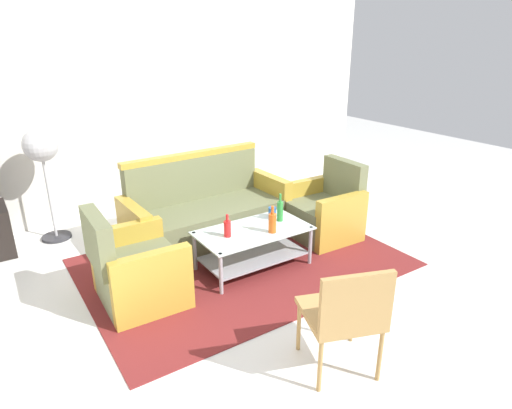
% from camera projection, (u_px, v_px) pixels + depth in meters
% --- Properties ---
extents(ground_plane, '(14.00, 14.00, 0.00)m').
position_uv_depth(ground_plane, '(311.00, 302.00, 3.84)').
color(ground_plane, white).
extents(wall_back, '(6.52, 0.12, 2.80)m').
position_uv_depth(wall_back, '(164.00, 99.00, 5.72)').
color(wall_back, silver).
rests_on(wall_back, ground).
extents(rug, '(3.07, 2.14, 0.01)m').
position_uv_depth(rug, '(243.00, 262.00, 4.50)').
color(rug, maroon).
rests_on(rug, ground).
extents(couch, '(1.83, 0.80, 0.96)m').
position_uv_depth(couch, '(206.00, 214.00, 4.88)').
color(couch, '#6B704C').
rests_on(couch, rug).
extents(armchair_left, '(0.72, 0.78, 0.85)m').
position_uv_depth(armchair_left, '(136.00, 271.00, 3.76)').
color(armchair_left, '#6B704C').
rests_on(armchair_left, rug).
extents(armchair_right, '(0.72, 0.78, 0.85)m').
position_uv_depth(armchair_right, '(324.00, 212.00, 5.01)').
color(armchair_right, '#6B704C').
rests_on(armchair_right, rug).
extents(coffee_table, '(1.10, 0.60, 0.40)m').
position_uv_depth(coffee_table, '(253.00, 243.00, 4.32)').
color(coffee_table, silver).
rests_on(coffee_table, rug).
extents(bottle_orange, '(0.08, 0.08, 0.27)m').
position_uv_depth(bottle_orange, '(272.00, 222.00, 4.18)').
color(bottle_orange, '#D85919').
rests_on(bottle_orange, coffee_table).
extents(bottle_green, '(0.06, 0.06, 0.29)m').
position_uv_depth(bottle_green, '(280.00, 211.00, 4.44)').
color(bottle_green, '#2D8C38').
rests_on(bottle_green, coffee_table).
extents(bottle_red, '(0.07, 0.07, 0.22)m').
position_uv_depth(bottle_red, '(227.00, 228.00, 4.09)').
color(bottle_red, red).
rests_on(bottle_red, coffee_table).
extents(cup, '(0.08, 0.08, 0.10)m').
position_uv_depth(cup, '(272.00, 212.00, 4.56)').
color(cup, '#2659A5').
rests_on(cup, coffee_table).
extents(pedestal_fan, '(0.36, 0.36, 1.27)m').
position_uv_depth(pedestal_fan, '(41.00, 152.00, 4.68)').
color(pedestal_fan, '#2D2D33').
rests_on(pedestal_fan, ground).
extents(wicker_chair, '(0.61, 0.61, 0.84)m').
position_uv_depth(wicker_chair, '(346.00, 312.00, 2.86)').
color(wicker_chair, '#AD844C').
rests_on(wicker_chair, ground).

